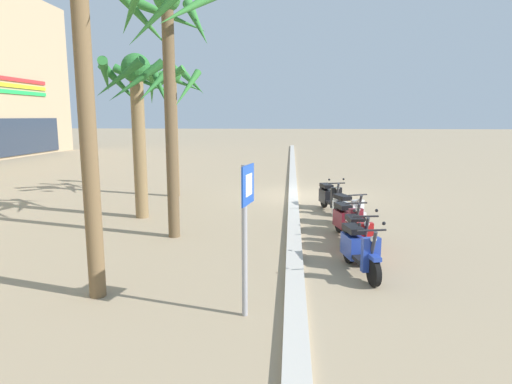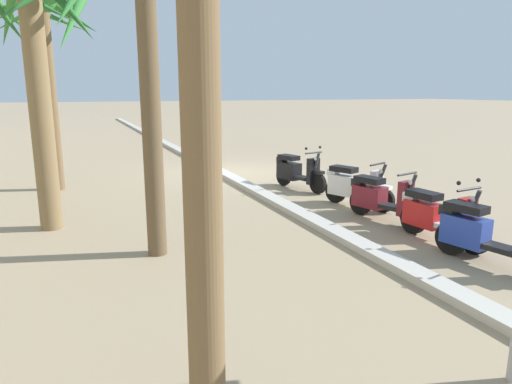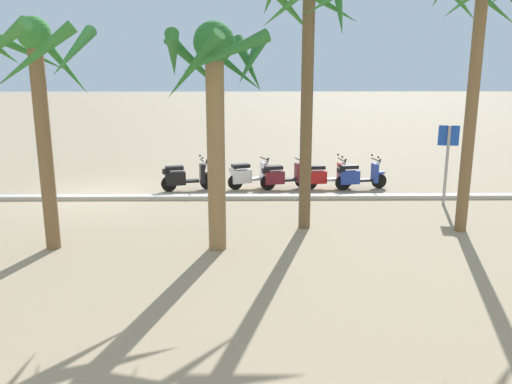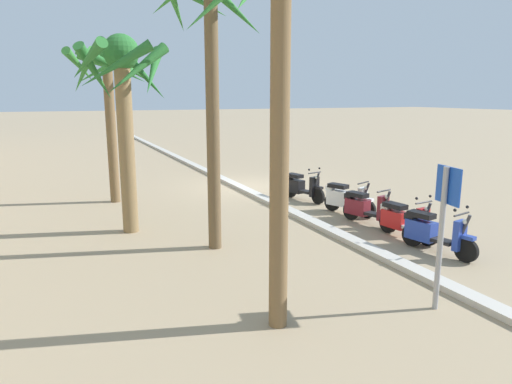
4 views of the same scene
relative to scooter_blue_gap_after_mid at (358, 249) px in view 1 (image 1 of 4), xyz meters
name	(u,v)px [view 1 (image 1 of 4)]	position (x,y,z in m)	size (l,w,h in m)	color
ground_plane	(306,196)	(8.71, 0.78, -0.46)	(200.00, 200.00, 0.00)	#9E896B
curb_strip	(293,194)	(8.71, 1.28, -0.40)	(60.00, 0.36, 0.12)	#BCB7AD
scooter_blue_gap_after_mid	(358,249)	(0.00, 0.00, 0.00)	(1.84, 0.71, 1.17)	black
scooter_red_last_in_row	(357,235)	(1.12, -0.14, -0.02)	(1.76, 0.59, 1.17)	black
scooter_maroon_second_in_line	(347,220)	(2.59, -0.08, -0.01)	(1.74, 0.73, 1.04)	black
scooter_white_tail_end	(347,211)	(3.73, -0.22, 0.00)	(1.67, 0.86, 1.04)	black
scooter_black_mid_rear	(329,197)	(5.93, 0.09, 0.00)	(1.81, 0.76, 1.17)	black
crossing_sign	(246,223)	(-2.23, 2.06, 1.04)	(0.59, 0.17, 2.40)	#939399
palm_tree_by_mall_entrance	(136,97)	(4.39, 6.02, 3.22)	(2.32, 2.40, 4.97)	olive
palm_tree_far_corner	(173,97)	(8.21, 5.94, 3.40)	(2.49, 2.73, 5.06)	brown
palm_tree_near_sign	(167,46)	(2.27, 4.44, 4.35)	(2.57, 2.69, 6.27)	brown
pedestrian_window_shopping	(93,165)	(11.56, 10.83, 0.40)	(0.38, 0.45, 1.62)	#2D3351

